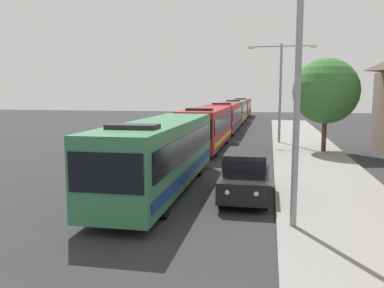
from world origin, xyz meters
name	(u,v)px	position (x,y,z in m)	size (l,w,h in m)	color
bus_lead	(161,152)	(-1.30, 12.03, 1.69)	(2.58, 12.09, 3.21)	#33724C
bus_second_in_line	(207,127)	(-1.30, 25.06, 1.69)	(2.58, 11.20, 3.21)	maroon
bus_middle	(225,116)	(-1.30, 37.66, 1.69)	(2.58, 12.04, 3.21)	maroon
bus_fourth_in_line	(235,111)	(-1.30, 50.20, 1.69)	(2.58, 11.36, 3.21)	#33724C
bus_rear	(242,107)	(-1.30, 63.14, 1.69)	(2.58, 11.29, 3.21)	maroon
white_suv	(246,173)	(2.40, 11.60, 1.03)	(1.86, 4.94, 1.90)	black
streetlamp_near	(298,63)	(4.10, 7.91, 5.16)	(5.25, 0.28, 8.25)	gray
streetlamp_mid	(281,83)	(4.10, 28.97, 5.02)	(5.43, 0.28, 7.96)	gray
roadside_tree	(326,91)	(7.07, 24.51, 4.34)	(4.52, 4.52, 6.45)	#4C3823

